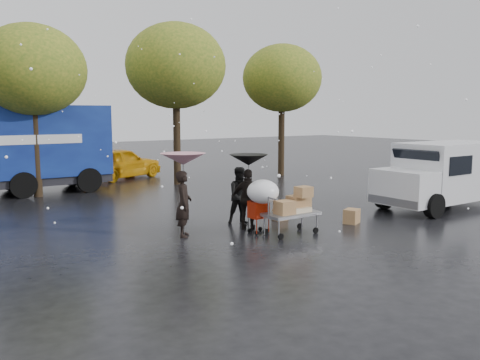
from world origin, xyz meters
TOP-DOWN VIEW (x-y plane):
  - ground at (0.00, 0.00)m, footprint 90.00×90.00m
  - person_pink at (-1.91, 1.19)m, footprint 0.67×0.75m
  - person_middle at (0.17, 1.59)m, footprint 0.96×0.84m
  - person_black at (-0.05, 0.92)m, footprint 0.99×0.97m
  - umbrella_pink at (-1.91, 1.19)m, footprint 1.17×1.17m
  - umbrella_black at (-0.05, 0.92)m, footprint 1.06×1.06m
  - vendor_cart at (0.62, -0.21)m, footprint 1.52×0.80m
  - shopping_cart at (-0.11, 0.21)m, footprint 0.84×0.84m
  - white_van at (7.33, -0.13)m, footprint 4.91×2.18m
  - blue_truck at (-4.37, 11.12)m, footprint 8.30×2.60m
  - box_ground_near at (2.87, -0.18)m, footprint 0.57×0.53m
  - box_ground_far at (1.44, 1.37)m, footprint 0.41×0.33m
  - yellow_taxi at (1.07, 13.35)m, footprint 4.90×3.47m
  - tree_row at (-0.47, 10.00)m, footprint 21.60×4.40m

SIDE VIEW (x-z plane):
  - ground at x=0.00m, z-range 0.00..0.00m
  - box_ground_far at x=1.44m, z-range 0.00..0.31m
  - box_ground_near at x=2.87m, z-range 0.00..0.42m
  - vendor_cart at x=0.62m, z-range 0.09..1.36m
  - yellow_taxi at x=1.07m, z-range 0.00..1.55m
  - person_middle at x=0.17m, z-range 0.00..1.66m
  - person_black at x=-0.05m, z-range 0.00..1.67m
  - person_pink at x=-1.91m, z-range 0.00..1.72m
  - shopping_cart at x=-0.11m, z-range 0.33..1.80m
  - white_van at x=7.33m, z-range 0.06..2.26m
  - blue_truck at x=-4.37m, z-range 0.01..3.51m
  - umbrella_black at x=-0.05m, z-range 0.88..2.96m
  - umbrella_pink at x=-1.91m, z-range 0.93..3.11m
  - tree_row at x=-0.47m, z-range 1.46..8.58m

